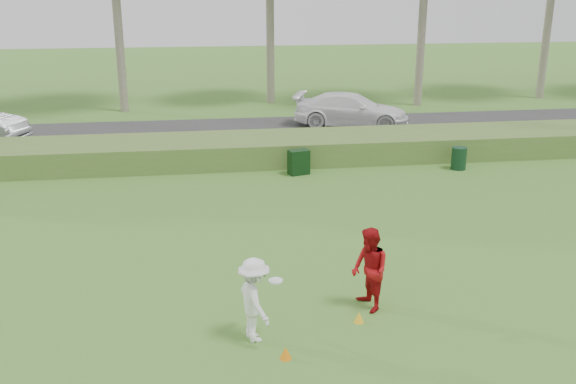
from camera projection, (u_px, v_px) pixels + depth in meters
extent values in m
plane|color=#3B7226|center=(316.00, 311.00, 13.25)|extent=(120.00, 120.00, 0.00)
cube|color=#496E2C|center=(258.00, 149.00, 24.41)|extent=(80.00, 3.00, 0.90)
cube|color=#2D2D2D|center=(247.00, 132.00, 29.24)|extent=(80.00, 6.00, 0.06)
imported|color=white|center=(254.00, 300.00, 11.95)|extent=(0.90, 1.20, 1.65)
cylinder|color=white|center=(276.00, 281.00, 11.89)|extent=(0.27, 0.27, 0.03)
imported|color=#A30D12|center=(370.00, 270.00, 13.07)|extent=(0.83, 0.97, 1.76)
cone|color=orange|center=(286.00, 353.00, 11.52)|extent=(0.22, 0.22, 0.24)
cone|color=yellow|center=(359.00, 317.00, 12.77)|extent=(0.20, 0.20, 0.22)
cube|color=black|center=(299.00, 162.00, 22.66)|extent=(0.80, 0.61, 0.88)
cylinder|color=#10321B|center=(459.00, 158.00, 23.29)|extent=(0.55, 0.55, 0.82)
imported|color=white|center=(351.00, 110.00, 29.98)|extent=(5.72, 3.84, 1.54)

